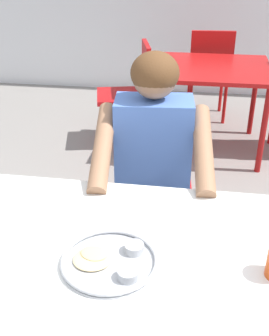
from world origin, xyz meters
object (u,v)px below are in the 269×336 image
object	(u,v)px
chair_red_far	(209,69)
table_foreground	(124,267)
diner_foreground	(153,165)
table_background_red	(211,76)
chair_foreground	(154,182)
thali_tray	(110,261)
chair_red_left	(132,88)

from	to	relation	value
chair_red_far	table_foreground	bearing A→B (deg)	-95.65
diner_foreground	table_background_red	xyz separation A→B (m)	(0.27, 1.70, -0.08)
diner_foreground	chair_foreground	bearing A→B (deg)	94.06
table_background_red	chair_red_far	distance (m)	0.67
thali_tray	chair_red_far	xyz separation A→B (m)	(0.32, 3.05, -0.23)
table_foreground	chair_red_left	world-z (taller)	chair_red_left
table_background_red	chair_red_far	bearing A→B (deg)	89.72
table_foreground	chair_red_left	xyz separation A→B (m)	(-0.34, 2.35, -0.17)
chair_foreground	table_background_red	size ratio (longest dim) A/B	0.91
thali_tray	chair_foreground	world-z (taller)	chair_foreground
chair_red_far	table_background_red	bearing A→B (deg)	-90.28
table_background_red	table_foreground	bearing A→B (deg)	-97.16
chair_foreground	chair_red_far	world-z (taller)	chair_red_far
thali_tray	chair_red_left	bearing A→B (deg)	97.45
table_foreground	diner_foreground	distance (m)	0.61
chair_foreground	diner_foreground	size ratio (longest dim) A/B	0.72
table_foreground	chair_foreground	xyz separation A→B (m)	(0.01, 0.83, -0.17)
thali_tray	table_background_red	size ratio (longest dim) A/B	0.31
chair_foreground	chair_red_far	size ratio (longest dim) A/B	0.97
table_foreground	chair_red_far	size ratio (longest dim) A/B	1.38
chair_red_left	chair_red_far	bearing A→B (deg)	44.13
table_foreground	chair_foreground	size ratio (longest dim) A/B	1.42
table_background_red	chair_foreground	bearing A→B (deg)	-100.90
table_foreground	chair_foreground	distance (m)	0.85
chair_foreground	table_background_red	bearing A→B (deg)	79.10
table_background_red	chair_red_left	world-z (taller)	chair_red_left
diner_foreground	chair_red_left	distance (m)	1.79
thali_tray	chair_red_far	world-z (taller)	chair_red_far
diner_foreground	table_foreground	bearing A→B (deg)	-91.94
table_foreground	chair_red_far	xyz separation A→B (m)	(0.29, 2.97, -0.15)
table_foreground	chair_red_far	world-z (taller)	chair_red_far
diner_foreground	table_background_red	size ratio (longest dim) A/B	1.27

